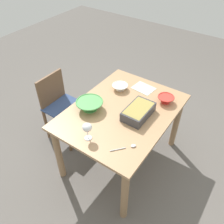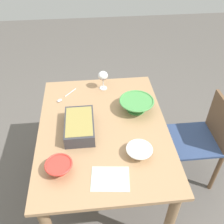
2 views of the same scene
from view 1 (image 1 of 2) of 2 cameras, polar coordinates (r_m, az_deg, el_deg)
The scene contains 10 objects.
ground_plane at distance 2.75m, azimuth 2.06°, elevation -11.06°, with size 8.00×8.00×0.00m, color #5B5651.
dining_table at distance 2.30m, azimuth 2.41°, elevation -1.83°, with size 1.20×0.90×0.72m.
chair at distance 2.77m, azimuth -12.28°, elevation 1.69°, with size 0.39×0.40×0.81m.
wine_glass at distance 1.89m, azimuth -6.03°, elevation -3.88°, with size 0.08×0.08×0.16m.
casserole_dish at distance 2.14m, azimuth 6.40°, elevation 0.16°, with size 0.32×0.20×0.09m.
mixing_bowl at distance 2.47m, azimuth 1.95°, elevation 6.15°, with size 0.17×0.17×0.06m.
small_bowl at distance 2.35m, azimuth 12.89°, elevation 3.10°, with size 0.16×0.16×0.07m.
serving_bowl at distance 2.21m, azimuth -5.44°, elevation 1.77°, with size 0.26×0.26×0.09m.
serving_spoon at distance 1.90m, azimuth 4.06°, elevation -8.43°, with size 0.18×0.15×0.01m.
napkin at distance 2.52m, azimuth 7.66°, elevation 5.74°, with size 0.17×0.22×0.00m, color #B2CCB7.
Camera 1 is at (1.44, 0.89, 2.17)m, focal length 37.75 mm.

